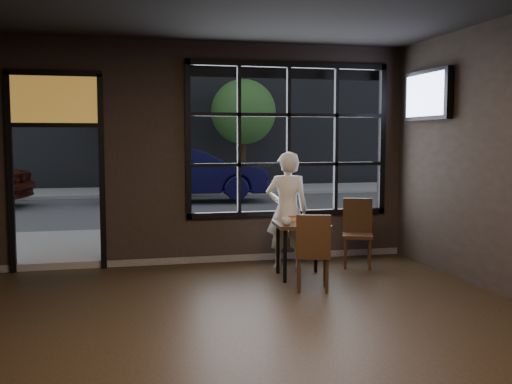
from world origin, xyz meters
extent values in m
cube|color=black|center=(0.00, 0.00, -0.01)|extent=(6.00, 7.00, 0.02)
cube|color=black|center=(1.20, 3.50, 1.80)|extent=(3.06, 0.12, 2.28)
cube|color=orange|center=(-2.10, 3.50, 2.35)|extent=(1.20, 0.06, 0.70)
cube|color=#545456|center=(0.00, 24.00, -0.02)|extent=(60.00, 41.00, 0.04)
cube|color=#5B5956|center=(0.00, 23.00, 7.50)|extent=(28.00, 12.00, 15.00)
cube|color=#301F10|center=(1.03, 2.32, 0.36)|extent=(0.73, 0.73, 0.73)
cube|color=#301F10|center=(0.97, 1.66, 0.47)|extent=(0.50, 0.50, 0.93)
cube|color=#301F10|center=(2.01, 2.75, 0.48)|extent=(0.54, 0.54, 0.96)
imported|color=silver|center=(1.00, 2.87, 0.82)|extent=(0.65, 0.47, 1.64)
imported|color=silver|center=(0.78, 2.15, 0.77)|extent=(0.16, 0.16, 0.10)
cube|color=black|center=(2.93, 2.55, 2.42)|extent=(0.13, 1.18, 0.69)
imported|color=black|center=(0.68, 11.91, 0.85)|extent=(4.64, 1.87, 1.50)
cylinder|color=#332114|center=(-0.73, 15.19, 1.19)|extent=(0.22, 0.22, 2.38)
sphere|color=#3D702E|center=(-0.73, 15.19, 3.13)|extent=(2.59, 2.59, 2.59)
cylinder|color=#332114|center=(3.03, 15.36, 1.03)|extent=(0.19, 0.19, 2.07)
sphere|color=#245219|center=(3.03, 15.36, 2.72)|extent=(2.26, 2.26, 2.26)
camera|label=1|loc=(-1.30, -5.08, 1.83)|focal=42.00mm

